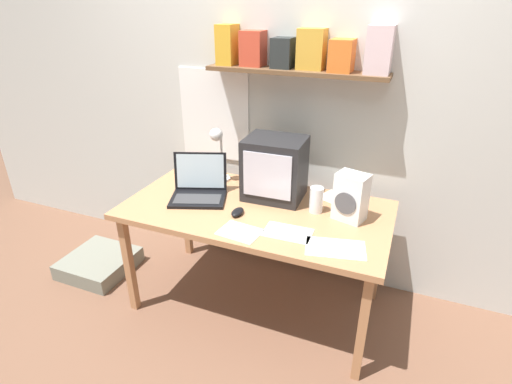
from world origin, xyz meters
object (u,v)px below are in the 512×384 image
space_heater (351,197)px  floor_cushion (99,263)px  crt_monitor (275,168)px  open_notebook (337,198)px  juice_glass (316,201)px  corner_desk (256,216)px  computer_mouse (238,212)px  printed_handout (240,232)px  loose_paper_near_laptop (288,232)px  laptop (199,187)px  desk_lamp (218,147)px  loose_paper_near_monitor (335,248)px

space_heater → floor_cushion: bearing=-157.8°
crt_monitor → open_notebook: crt_monitor is taller
juice_glass → corner_desk: bearing=-165.9°
open_notebook → floor_cushion: (-1.61, -0.40, -0.65)m
computer_mouse → printed_handout: (0.09, -0.17, -0.01)m
loose_paper_near_laptop → printed_handout: bearing=-159.1°
crt_monitor → space_heater: crt_monitor is taller
laptop → desk_lamp: size_ratio=1.09×
crt_monitor → computer_mouse: size_ratio=3.50×
loose_paper_near_monitor → printed_handout: 0.49m
loose_paper_near_monitor → open_notebook: bearing=101.0°
printed_handout → open_notebook: size_ratio=0.97×
computer_mouse → printed_handout: bearing=-61.9°
juice_glass → floor_cushion: 1.69m
crt_monitor → floor_cushion: bearing=-168.9°
desk_lamp → loose_paper_near_monitor: (0.88, -0.50, -0.24)m
crt_monitor → loose_paper_near_monitor: crt_monitor is taller
crt_monitor → juice_glass: (0.28, -0.10, -0.12)m
juice_glass → loose_paper_near_monitor: (0.18, -0.33, -0.07)m
crt_monitor → desk_lamp: (-0.41, 0.08, 0.06)m
crt_monitor → loose_paper_near_laptop: bearing=-62.7°
crt_monitor → computer_mouse: (-0.11, -0.30, -0.17)m
corner_desk → crt_monitor: (0.05, 0.18, 0.24)m
computer_mouse → floor_cushion: size_ratio=0.23×
corner_desk → space_heater: 0.56m
corner_desk → computer_mouse: 0.15m
crt_monitor → laptop: 0.47m
computer_mouse → open_notebook: computer_mouse is taller
laptop → computer_mouse: 0.34m
printed_handout → desk_lamp: bearing=125.9°
juice_glass → loose_paper_near_monitor: size_ratio=0.47×
computer_mouse → loose_paper_near_monitor: 0.60m
juice_glass → space_heater: 0.20m
loose_paper_near_monitor → crt_monitor: bearing=137.8°
computer_mouse → open_notebook: 0.63m
desk_lamp → open_notebook: 0.82m
juice_glass → printed_handout: (-0.31, -0.37, -0.07)m
computer_mouse → loose_paper_near_laptop: (0.32, -0.08, -0.01)m
juice_glass → loose_paper_near_laptop: size_ratio=0.59×
space_heater → loose_paper_near_monitor: size_ratio=0.84×
crt_monitor → space_heater: size_ratio=1.39×
corner_desk → juice_glass: (0.33, 0.08, 0.12)m
laptop → open_notebook: bearing=-0.7°
loose_paper_near_monitor → loose_paper_near_laptop: 0.26m
crt_monitor → loose_paper_near_monitor: 0.66m
loose_paper_near_monitor → corner_desk: bearing=154.5°
space_heater → loose_paper_near_monitor: bearing=-74.6°
computer_mouse → floor_cushion: computer_mouse is taller
desk_lamp → space_heater: size_ratio=1.38×
crt_monitor → open_notebook: size_ratio=1.55×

